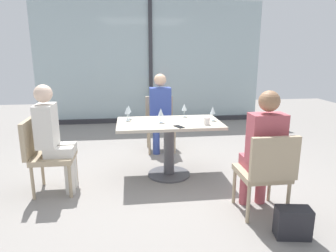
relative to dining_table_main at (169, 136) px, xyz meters
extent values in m
plane|color=gray|center=(0.00, 0.00, -0.53)|extent=(12.00, 12.00, 0.00)
cube|color=#A2B7BC|center=(0.00, 3.20, 0.82)|extent=(5.05, 0.03, 2.70)
cube|color=#2D2D33|center=(0.00, 3.17, 0.82)|extent=(0.08, 0.06, 2.70)
cube|color=#2D2D33|center=(0.00, 3.17, -0.48)|extent=(5.05, 0.10, 0.10)
cube|color=#BCB29E|center=(0.00, 0.00, 0.18)|extent=(1.33, 0.76, 0.04)
cylinder|color=#4C4C51|center=(0.00, 0.00, -0.19)|extent=(0.14, 0.14, 0.69)
cylinder|color=#4C4C51|center=(0.00, 0.00, -0.52)|extent=(0.56, 0.56, 0.02)
cube|color=tan|center=(0.80, -1.05, -0.11)|extent=(0.46, 0.46, 0.06)
cube|color=tan|center=(0.80, -1.30, 0.13)|extent=(0.46, 0.05, 0.42)
cylinder|color=tan|center=(1.00, -0.85, -0.34)|extent=(0.04, 0.04, 0.39)
cylinder|color=tan|center=(0.60, -0.85, -0.34)|extent=(0.04, 0.04, 0.39)
cylinder|color=tan|center=(1.00, -1.25, -0.34)|extent=(0.04, 0.04, 0.39)
cylinder|color=tan|center=(0.60, -1.25, -0.34)|extent=(0.04, 0.04, 0.39)
cube|color=tan|center=(-1.38, -0.30, -0.11)|extent=(0.46, 0.46, 0.06)
cube|color=tan|center=(-1.63, -0.30, 0.13)|extent=(0.05, 0.46, 0.42)
cylinder|color=tan|center=(-1.18, -0.50, -0.34)|extent=(0.04, 0.04, 0.39)
cylinder|color=tan|center=(-1.18, -0.10, -0.34)|extent=(0.04, 0.04, 0.39)
cylinder|color=tan|center=(-1.58, -0.50, -0.34)|extent=(0.04, 0.04, 0.39)
cylinder|color=tan|center=(-1.58, -0.10, -0.34)|extent=(0.04, 0.04, 0.39)
cube|color=tan|center=(0.00, 1.05, -0.11)|extent=(0.46, 0.46, 0.06)
cube|color=tan|center=(0.00, 1.30, 0.13)|extent=(0.46, 0.05, 0.42)
cylinder|color=tan|center=(-0.20, 0.85, -0.34)|extent=(0.04, 0.04, 0.39)
cylinder|color=tan|center=(0.20, 0.85, -0.34)|extent=(0.04, 0.04, 0.39)
cylinder|color=tan|center=(-0.20, 1.25, -0.34)|extent=(0.04, 0.04, 0.39)
cylinder|color=tan|center=(0.20, 1.25, -0.34)|extent=(0.04, 0.04, 0.39)
cylinder|color=#B24C56|center=(0.89, -0.88, -0.31)|extent=(0.11, 0.11, 0.45)
cube|color=#B24C56|center=(0.89, -0.97, -0.03)|extent=(0.13, 0.32, 0.11)
cylinder|color=#B24C56|center=(0.71, -0.88, -0.31)|extent=(0.11, 0.11, 0.45)
cube|color=#B24C56|center=(0.71, -0.97, -0.03)|extent=(0.13, 0.32, 0.11)
cube|color=#B24C56|center=(0.80, -1.10, 0.27)|extent=(0.34, 0.20, 0.48)
sphere|color=#936B4C|center=(0.80, -1.10, 0.63)|extent=(0.20, 0.20, 0.20)
cylinder|color=silver|center=(-1.21, -0.39, -0.31)|extent=(0.11, 0.11, 0.45)
cube|color=silver|center=(-1.30, -0.39, -0.03)|extent=(0.32, 0.13, 0.11)
cylinder|color=silver|center=(-1.21, -0.21, -0.31)|extent=(0.11, 0.11, 0.45)
cube|color=silver|center=(-1.30, -0.21, -0.03)|extent=(0.32, 0.13, 0.11)
cube|color=silver|center=(-1.43, -0.30, 0.27)|extent=(0.20, 0.34, 0.48)
sphere|color=beige|center=(-1.43, -0.30, 0.63)|extent=(0.20, 0.20, 0.20)
cylinder|color=#384C9E|center=(-0.09, 0.88, -0.31)|extent=(0.11, 0.11, 0.45)
cube|color=#384C9E|center=(-0.09, 0.97, -0.03)|extent=(0.13, 0.32, 0.11)
cylinder|color=#384C9E|center=(0.09, 0.88, -0.31)|extent=(0.11, 0.11, 0.45)
cube|color=#384C9E|center=(0.09, 0.97, -0.03)|extent=(0.13, 0.32, 0.11)
cube|color=#384C9E|center=(0.00, 1.10, 0.27)|extent=(0.34, 0.20, 0.48)
sphere|color=#D8AD8C|center=(0.00, 1.10, 0.63)|extent=(0.20, 0.20, 0.20)
cylinder|color=silver|center=(-0.11, -0.03, 0.20)|extent=(0.06, 0.06, 0.00)
cylinder|color=silver|center=(-0.11, -0.03, 0.24)|extent=(0.01, 0.01, 0.08)
cone|color=silver|center=(-0.11, -0.03, 0.33)|extent=(0.07, 0.07, 0.09)
cylinder|color=silver|center=(0.25, 0.28, 0.20)|extent=(0.06, 0.06, 0.00)
cylinder|color=silver|center=(0.25, 0.28, 0.24)|extent=(0.01, 0.01, 0.08)
cone|color=silver|center=(0.25, 0.28, 0.33)|extent=(0.07, 0.07, 0.09)
cylinder|color=silver|center=(-0.53, 0.14, 0.20)|extent=(0.06, 0.06, 0.00)
cylinder|color=silver|center=(-0.53, 0.14, 0.24)|extent=(0.01, 0.01, 0.08)
cone|color=silver|center=(-0.53, 0.14, 0.33)|extent=(0.07, 0.07, 0.09)
cylinder|color=silver|center=(0.57, 0.00, 0.20)|extent=(0.06, 0.06, 0.00)
cylinder|color=silver|center=(0.57, 0.00, 0.24)|extent=(0.01, 0.01, 0.08)
cone|color=silver|center=(0.57, 0.00, 0.33)|extent=(0.07, 0.07, 0.09)
cylinder|color=silver|center=(-0.51, 0.24, 0.20)|extent=(0.06, 0.06, 0.00)
cylinder|color=silver|center=(-0.51, 0.24, 0.24)|extent=(0.01, 0.01, 0.08)
cone|color=silver|center=(-0.51, 0.24, 0.33)|extent=(0.07, 0.07, 0.09)
cylinder|color=white|center=(0.44, -0.21, 0.24)|extent=(0.08, 0.08, 0.09)
cube|color=black|center=(0.08, -0.28, 0.20)|extent=(0.12, 0.16, 0.01)
cube|color=#232328|center=(0.91, -1.52, -0.39)|extent=(0.32, 0.21, 0.28)
camera|label=1|loc=(-0.49, -3.78, 1.08)|focal=32.62mm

